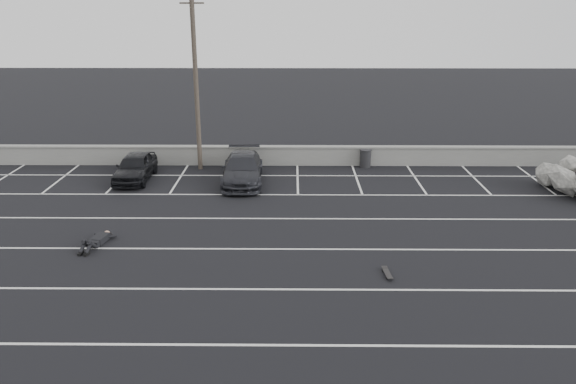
{
  "coord_description": "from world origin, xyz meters",
  "views": [
    {
      "loc": [
        0.75,
        -15.62,
        8.6
      ],
      "look_at": [
        0.56,
        6.49,
        1.0
      ],
      "focal_mm": 35.0,
      "sensor_mm": 36.0,
      "label": 1
    }
  ],
  "objects_px": {
    "car_right": "(243,169)",
    "person": "(100,236)",
    "skateboard": "(387,273)",
    "utility_pole": "(196,83)",
    "car_left": "(135,167)",
    "trash_bin": "(365,158)"
  },
  "relations": [
    {
      "from": "utility_pole",
      "to": "trash_bin",
      "type": "xyz_separation_m",
      "value": [
        8.87,
        0.4,
        -4.08
      ]
    },
    {
      "from": "person",
      "to": "skateboard",
      "type": "distance_m",
      "value": 10.65
    },
    {
      "from": "person",
      "to": "skateboard",
      "type": "bearing_deg",
      "value": -2.74
    },
    {
      "from": "car_left",
      "to": "skateboard",
      "type": "height_order",
      "value": "car_left"
    },
    {
      "from": "car_left",
      "to": "person",
      "type": "xyz_separation_m",
      "value": [
        0.69,
        -7.69,
        -0.43
      ]
    },
    {
      "from": "car_right",
      "to": "trash_bin",
      "type": "relative_size",
      "value": 4.84
    },
    {
      "from": "utility_pole",
      "to": "car_right",
      "type": "bearing_deg",
      "value": -43.35
    },
    {
      "from": "car_right",
      "to": "person",
      "type": "height_order",
      "value": "car_right"
    },
    {
      "from": "utility_pole",
      "to": "person",
      "type": "distance_m",
      "value": 10.8
    },
    {
      "from": "utility_pole",
      "to": "skateboard",
      "type": "height_order",
      "value": "utility_pole"
    },
    {
      "from": "trash_bin",
      "to": "car_left",
      "type": "bearing_deg",
      "value": -168.79
    },
    {
      "from": "utility_pole",
      "to": "car_left",
      "type": "bearing_deg",
      "value": -146.56
    },
    {
      "from": "car_right",
      "to": "car_left",
      "type": "bearing_deg",
      "value": 173.62
    },
    {
      "from": "person",
      "to": "skateboard",
      "type": "height_order",
      "value": "person"
    },
    {
      "from": "trash_bin",
      "to": "car_right",
      "type": "bearing_deg",
      "value": -156.82
    },
    {
      "from": "car_right",
      "to": "person",
      "type": "xyz_separation_m",
      "value": [
        -4.72,
        -7.29,
        -0.45
      ]
    },
    {
      "from": "person",
      "to": "skateboard",
      "type": "xyz_separation_m",
      "value": [
        10.33,
        -2.58,
        -0.17
      ]
    },
    {
      "from": "car_right",
      "to": "skateboard",
      "type": "distance_m",
      "value": 11.37
    },
    {
      "from": "utility_pole",
      "to": "skateboard",
      "type": "relative_size",
      "value": 11.87
    },
    {
      "from": "car_right",
      "to": "skateboard",
      "type": "bearing_deg",
      "value": -62.61
    },
    {
      "from": "utility_pole",
      "to": "person",
      "type": "relative_size",
      "value": 3.5
    },
    {
      "from": "car_left",
      "to": "utility_pole",
      "type": "xyz_separation_m",
      "value": [
        2.94,
        1.94,
        3.9
      ]
    }
  ]
}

